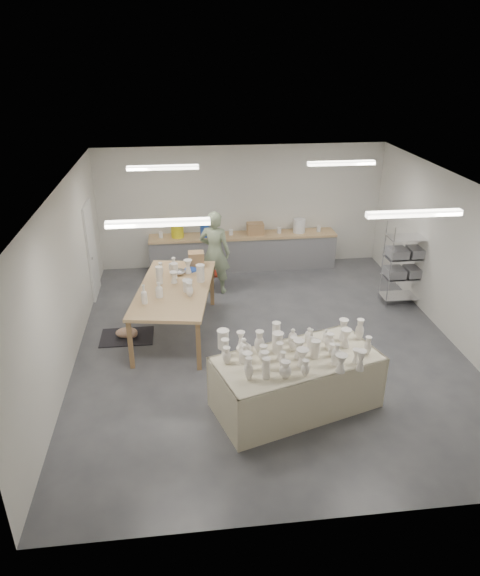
{
  "coord_description": "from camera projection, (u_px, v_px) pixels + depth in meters",
  "views": [
    {
      "loc": [
        -1.48,
        -8.19,
        5.09
      ],
      "look_at": [
        -0.48,
        0.31,
        1.05
      ],
      "focal_mm": 32.0,
      "sensor_mm": 36.0,
      "label": 1
    }
  ],
  "objects": [
    {
      "name": "back_counter",
      "position": [
        243.0,
        250.0,
        12.78
      ],
      "size": [
        4.6,
        0.6,
        1.24
      ],
      "color": "#AA8352",
      "rests_on": "ground"
    },
    {
      "name": "room",
      "position": [
        263.0,
        240.0,
        8.87
      ],
      "size": [
        8.0,
        8.02,
        3.0
      ],
      "color": "#424449",
      "rests_on": "ground"
    },
    {
      "name": "work_table",
      "position": [
        177.0,
        285.0,
        9.78
      ],
      "size": [
        1.71,
        2.8,
        1.33
      ],
      "rotation": [
        0.0,
        0.0,
        -0.16
      ],
      "color": "#AA8352",
      "rests_on": "ground"
    },
    {
      "name": "wire_shelf",
      "position": [
        406.0,
        263.0,
        10.89
      ],
      "size": [
        0.88,
        0.48,
        1.8
      ],
      "color": "silver",
      "rests_on": "ground"
    },
    {
      "name": "potter",
      "position": [
        215.0,
        252.0,
        11.37
      ],
      "size": [
        0.81,
        0.66,
        1.9
      ],
      "primitive_type": "imported",
      "rotation": [
        0.0,
        0.0,
        2.8
      ],
      "color": "gray",
      "rests_on": "ground"
    },
    {
      "name": "cat",
      "position": [
        128.0,
        333.0,
        9.85
      ],
      "size": [
        0.46,
        0.36,
        0.18
      ],
      "rotation": [
        0.0,
        0.0,
        -0.19
      ],
      "color": "white",
      "rests_on": "rug"
    },
    {
      "name": "rug",
      "position": [
        127.0,
        337.0,
        9.9
      ],
      "size": [
        1.0,
        0.7,
        0.02
      ],
      "primitive_type": "cube",
      "color": "black",
      "rests_on": "ground"
    },
    {
      "name": "red_stool",
      "position": [
        215.0,
        274.0,
        11.88
      ],
      "size": [
        0.47,
        0.47,
        0.34
      ],
      "rotation": [
        0.0,
        0.0,
        0.37
      ],
      "color": "red",
      "rests_on": "ground"
    },
    {
      "name": "drying_table",
      "position": [
        296.0,
        380.0,
        7.82
      ],
      "size": [
        2.72,
        1.9,
        1.25
      ],
      "rotation": [
        0.0,
        0.0,
        0.3
      ],
      "color": "olive",
      "rests_on": "ground"
    }
  ]
}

